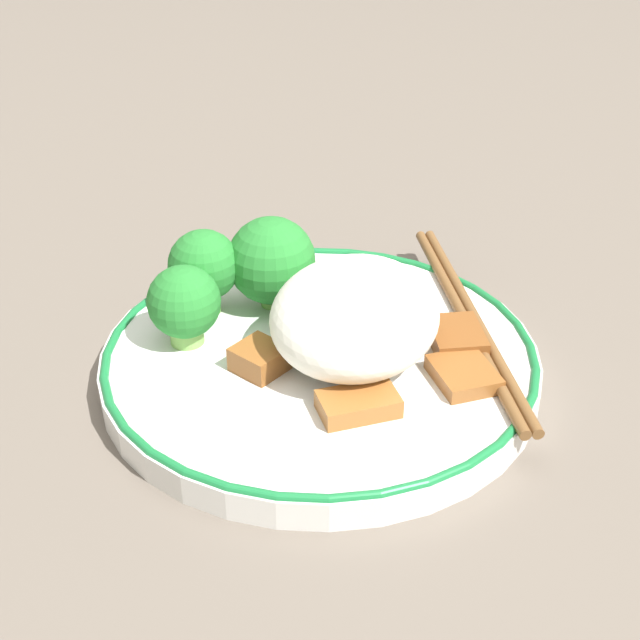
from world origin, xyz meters
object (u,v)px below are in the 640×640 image
(broccoli_back_left, at_px, (271,261))
(chopsticks, at_px, (469,318))
(broccoli_back_center, at_px, (204,267))
(broccoli_back_right, at_px, (184,304))
(plate, at_px, (320,360))

(broccoli_back_left, bearing_deg, chopsticks, 100.57)
(broccoli_back_center, xyz_separation_m, broccoli_back_right, (0.03, 0.00, -0.00))
(broccoli_back_center, bearing_deg, broccoli_back_left, 122.06)
(plate, bearing_deg, broccoli_back_center, -101.43)
(broccoli_back_left, bearing_deg, broccoli_back_center, -57.94)
(plate, bearing_deg, broccoli_back_left, -129.66)
(chopsticks, bearing_deg, broccoli_back_left, -79.43)
(plate, height_order, chopsticks, chopsticks)
(broccoli_back_center, distance_m, broccoli_back_right, 0.03)
(plate, bearing_deg, broccoli_back_right, -76.24)
(broccoli_back_center, bearing_deg, broccoli_back_right, 7.51)
(plate, xyz_separation_m, chopsticks, (-0.06, 0.07, 0.01))
(broccoli_back_left, height_order, broccoli_back_center, broccoli_back_left)
(broccoli_back_left, distance_m, chopsticks, 0.12)
(broccoli_back_center, xyz_separation_m, chopsticks, (-0.04, 0.15, -0.03))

